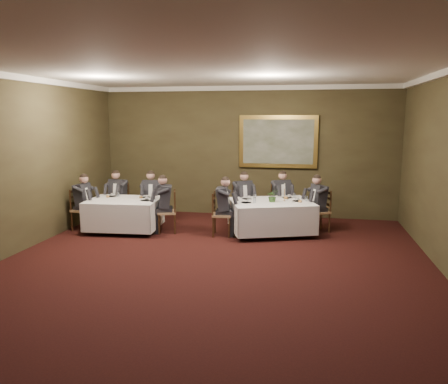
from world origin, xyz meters
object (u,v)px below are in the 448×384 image
(candlestick, at_px, (284,194))
(painting, at_px, (278,142))
(chair_main_backright, at_px, (280,212))
(chair_sec_endright, at_px, (168,220))
(diner_main_backleft, at_px, (243,205))
(diner_main_endright, at_px, (319,210))
(chair_sec_backright, at_px, (153,212))
(diner_sec_endright, at_px, (167,211))
(chair_sec_backleft, at_px, (119,211))
(chair_main_backleft, at_px, (242,214))
(diner_main_endleft, at_px, (222,214))
(centerpiece, at_px, (273,195))
(chair_sec_endleft, at_px, (83,218))
(diner_sec_backleft, at_px, (119,203))
(chair_main_endleft, at_px, (221,223))
(table_main, at_px, (271,215))
(chair_main_endright, at_px, (319,220))
(diner_sec_endleft, at_px, (82,209))
(diner_sec_backright, at_px, (152,203))
(table_second, at_px, (124,212))
(diner_main_backright, at_px, (281,204))

(candlestick, distance_m, painting, 2.06)
(chair_main_backright, relative_size, chair_sec_endright, 1.00)
(diner_main_backleft, height_order, diner_main_endright, same)
(chair_sec_backright, relative_size, diner_sec_endright, 0.74)
(candlestick, height_order, painting, painting)
(diner_main_endright, relative_size, chair_sec_backleft, 1.35)
(chair_main_backleft, distance_m, candlestick, 1.39)
(diner_main_endleft, xyz_separation_m, centerpiece, (1.12, 0.32, 0.40))
(chair_sec_backleft, xyz_separation_m, chair_sec_endleft, (-0.54, -0.89, 0.00))
(diner_main_endright, height_order, diner_sec_backleft, same)
(diner_main_endright, height_order, painting, painting)
(diner_sec_backleft, bearing_deg, diner_main_endright, -171.56)
(diner_main_backleft, xyz_separation_m, diner_sec_endright, (-1.63, -1.07, 0.00))
(centerpiece, bearing_deg, painting, 91.01)
(chair_main_endleft, bearing_deg, chair_main_backright, 133.00)
(table_main, bearing_deg, chair_main_endright, 19.50)
(chair_main_endright, height_order, diner_sec_endright, diner_sec_endright)
(diner_main_endleft, distance_m, diner_sec_endleft, 3.39)
(chair_main_endright, height_order, candlestick, candlestick)
(chair_main_backright, distance_m, chair_sec_backright, 3.27)
(chair_main_endleft, xyz_separation_m, diner_sec_backleft, (-2.85, 0.76, 0.23))
(chair_sec_backleft, bearing_deg, candlestick, -175.27)
(diner_sec_backright, bearing_deg, table_second, 58.89)
(centerpiece, bearing_deg, chair_sec_backright, 170.66)
(chair_sec_endright, bearing_deg, chair_main_endright, -95.18)
(diner_main_endright, relative_size, candlestick, 3.16)
(diner_sec_endleft, bearing_deg, chair_sec_endleft, -90.00)
(diner_sec_endleft, bearing_deg, chair_sec_endright, 98.05)
(chair_main_backleft, relative_size, diner_sec_endright, 0.74)
(chair_sec_endright, bearing_deg, painting, -64.99)
(chair_sec_backright, xyz_separation_m, chair_sec_endright, (0.66, -0.80, 0.00))
(diner_main_backleft, height_order, diner_main_backright, same)
(candlestick, bearing_deg, diner_main_endright, 18.33)
(diner_sec_backleft, xyz_separation_m, chair_sec_endright, (1.55, -0.72, -0.23))
(diner_main_backright, height_order, chair_main_endleft, diner_main_backright)
(diner_sec_endleft, bearing_deg, diner_sec_backleft, 152.76)
(diner_main_backleft, distance_m, chair_main_endleft, 1.17)
(chair_main_endleft, distance_m, diner_sec_backright, 2.14)
(diner_main_backright, relative_size, diner_sec_endright, 1.00)
(centerpiece, xyz_separation_m, candlestick, (0.26, 0.18, 0.01))
(diner_sec_endright, distance_m, painting, 3.59)
(chair_main_backright, distance_m, diner_main_endright, 1.18)
(table_main, relative_size, chair_main_backright, 2.20)
(centerpiece, bearing_deg, diner_sec_endright, -173.15)
(diner_main_backright, distance_m, diner_sec_backleft, 4.16)
(chair_main_backright, bearing_deg, chair_main_backleft, -6.17)
(chair_main_endleft, bearing_deg, diner_main_backleft, 157.62)
(chair_sec_endleft, height_order, painting, painting)
(chair_main_backleft, relative_size, chair_sec_endright, 1.00)
(table_second, xyz_separation_m, centerpiece, (3.48, 0.37, 0.47))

